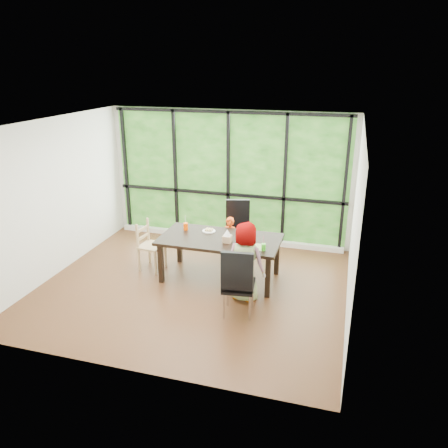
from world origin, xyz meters
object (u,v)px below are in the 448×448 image
Objects in this scene: plate_far at (209,231)px; green_cup at (264,247)px; child_toddler at (230,241)px; chair_window_leather at (238,230)px; chair_interior_leather at (239,281)px; child_older at (246,262)px; plate_near at (248,246)px; orange_cup at (186,226)px; dining_table at (220,258)px; chair_end_beech at (152,246)px; tissue_box at (227,239)px.

green_cup is (1.09, -0.55, 0.05)m from plate_far.
child_toddler reaches higher than green_cup.
chair_window_leather is at bearing 66.40° from plate_far.
chair_interior_leather is 0.84× the size of child_older.
child_toddler is at bearing 122.39° from plate_near.
child_older is 0.39m from green_cup.
orange_cup is 1.59m from green_cup.
green_cup is (0.81, -0.94, 0.35)m from child_toddler.
chair_window_leather is at bearing 119.90° from green_cup.
dining_table is at bearing -108.69° from chair_window_leather.
green_cup reaches higher than plate_far.
child_toddler is at bearing -58.23° from chair_end_beech.
chair_window_leather reaches higher than dining_table.
tissue_box reaches higher than plate_near.
chair_interior_leather is 4.11× the size of plate_near.
chair_window_leather is at bearing -59.38° from child_older.
plate_far is at bearing 149.65° from plate_near.
chair_end_beech reaches higher than plate_far.
chair_end_beech is 1.50m from tissue_box.
chair_interior_leather is 0.80m from green_cup.
chair_interior_leather reaches higher than orange_cup.
chair_interior_leather is at bearing -60.09° from dining_table.
chair_window_leather reaches higher than tissue_box.
child_toddler is 3.88× the size of plate_far.
green_cup is at bearing -113.56° from chair_interior_leather.
dining_table is 2.25× the size of child_toddler.
green_cup is at bearing -75.71° from chair_window_leather.
chair_window_leather reaches higher than chair_end_beech.
chair_interior_leather is 7.89× the size of tissue_box.
dining_table is 0.64m from child_toddler.
plate_near is at bearing 165.56° from green_cup.
orange_cup is 1.14× the size of green_cup.
tissue_box is at bearing -99.98° from chair_window_leather.
plate_near is (1.84, -0.25, 0.31)m from chair_end_beech.
chair_interior_leather is 1.81m from orange_cup.
orange_cup is (-1.29, 1.24, 0.27)m from chair_interior_leather.
chair_interior_leather reaches higher than tissue_box.
child_toddler is at bearing 90.00° from dining_table.
plate_far is 2.07× the size of green_cup.
child_older is (0.01, 0.44, 0.10)m from chair_interior_leather.
plate_far is 1.82× the size of orange_cup.
chair_window_leather reaches higher than orange_cup.
chair_interior_leather is 1.77m from child_toddler.
child_older reaches higher than plate_near.
dining_table is at bearing -32.66° from child_older.
chair_end_beech is at bearing 179.59° from dining_table.
tissue_box is at bearing -22.11° from orange_cup.
dining_table is at bearing -41.74° from plate_far.
plate_far is (-0.28, 0.25, 0.38)m from dining_table.
plate_far is 0.96m from plate_near.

